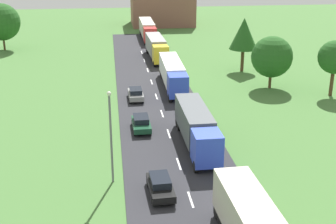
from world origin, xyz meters
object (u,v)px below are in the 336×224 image
object	(u,v)px
tree_birch	(272,57)
distant_building	(162,5)
truck_second	(196,126)
lamppost_second	(111,133)
tree_maple	(244,34)
tree_oak	(335,57)
car_third	(160,186)
truck_fourth	(156,47)
tree_pine	(1,22)
truck_third	(173,73)
truck_fifth	(147,29)
car_fourth	(141,123)
car_fifth	(136,94)

from	to	relation	value
tree_birch	distant_building	bearing A→B (deg)	98.85
truck_second	lamppost_second	distance (m)	10.47
tree_maple	distant_building	size ratio (longest dim) A/B	0.55
tree_oak	tree_birch	distance (m)	8.00
lamppost_second	tree_maple	size ratio (longest dim) A/B	0.96
car_third	tree_oak	xyz separation A→B (m)	(24.77, 22.30, 4.26)
truck_fourth	tree_pine	world-z (taller)	tree_pine
truck_third	distant_building	xyz separation A→B (m)	(4.65, 52.83, 2.73)
truck_fifth	tree_pine	bearing A→B (deg)	-165.09
truck_third	tree_maple	bearing A→B (deg)	31.38
tree_oak	tree_birch	world-z (taller)	tree_oak
truck_fourth	tree_oak	world-z (taller)	tree_oak
distant_building	car_third	bearing A→B (deg)	-96.68
truck_second	car_fourth	distance (m)	7.01
tree_oak	car_third	bearing A→B (deg)	-138.01
truck_fourth	car_fourth	world-z (taller)	truck_fourth
car_fourth	distant_building	distance (m)	68.62
tree_pine	distant_building	distance (m)	41.15
truck_fifth	car_third	xyz separation A→B (m)	(-4.37, -63.34, -1.28)
truck_third	tree_pine	distance (m)	39.35
car_fifth	tree_maple	bearing A→B (deg)	35.03
tree_oak	tree_maple	xyz separation A→B (m)	(-8.05, 13.37, 0.73)
car_fifth	tree_birch	world-z (taller)	tree_birch
truck_second	tree_pine	xyz separation A→B (m)	(-27.47, 47.28, 3.12)
distant_building	car_fifth	bearing A→B (deg)	-99.85
truck_third	truck_fifth	world-z (taller)	truck_fifth
truck_second	truck_fifth	xyz separation A→B (m)	(-0.11, 54.57, 0.02)
tree_oak	truck_second	bearing A→B (deg)	-146.30
truck_fourth	tree_birch	distance (m)	23.41
tree_oak	tree_pine	distance (m)	58.49
car_third	tree_oak	distance (m)	33.60
truck_third	car_fifth	world-z (taller)	truck_third
truck_fourth	tree_birch	xyz separation A→B (m)	(13.64, -18.89, 2.24)
tree_oak	distant_building	world-z (taller)	distant_building
car_fifth	distant_building	size ratio (longest dim) A/B	0.27
truck_second	lamppost_second	bearing A→B (deg)	-142.90
truck_fourth	car_fourth	bearing A→B (deg)	-98.77
lamppost_second	tree_maple	world-z (taller)	tree_maple
tree_oak	lamppost_second	bearing A→B (deg)	-145.30
lamppost_second	car_fifth	bearing A→B (deg)	81.40
truck_third	tree_birch	xyz separation A→B (m)	(13.17, -1.90, 2.29)
truck_fifth	car_fifth	world-z (taller)	truck_fifth
car_fourth	distant_building	size ratio (longest dim) A/B	0.28
truck_second	truck_fifth	size ratio (longest dim) A/B	0.84
truck_fifth	car_third	distance (m)	63.50
truck_fifth	truck_fourth	bearing A→B (deg)	-89.90
car_fifth	tree_birch	bearing A→B (deg)	9.02
tree_birch	distant_building	distance (m)	55.39
tree_maple	truck_fifth	bearing A→B (deg)	114.05
truck_third	tree_maple	size ratio (longest dim) A/B	1.68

